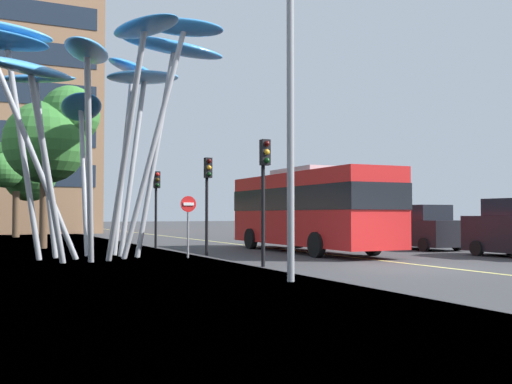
% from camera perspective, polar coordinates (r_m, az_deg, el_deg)
% --- Properties ---
extents(ground, '(120.00, 240.00, 0.10)m').
position_cam_1_polar(ground, '(18.38, 12.41, -7.31)').
color(ground, '#38383A').
extents(red_bus, '(2.93, 10.58, 3.60)m').
position_cam_1_polar(red_bus, '(25.84, 5.00, -1.37)').
color(red_bus, red).
rests_on(red_bus, ground).
extents(leaf_sculpture, '(11.04, 10.92, 9.02)m').
position_cam_1_polar(leaf_sculpture, '(23.31, -15.04, 10.85)').
color(leaf_sculpture, '#9EA0A5').
rests_on(leaf_sculpture, ground).
extents(traffic_light_kerb_near, '(0.28, 0.42, 3.95)m').
position_cam_1_polar(traffic_light_kerb_near, '(18.60, 0.80, 1.63)').
color(traffic_light_kerb_near, black).
rests_on(traffic_light_kerb_near, ground).
extents(traffic_light_kerb_far, '(0.28, 0.42, 3.87)m').
position_cam_1_polar(traffic_light_kerb_far, '(23.82, -4.62, 0.68)').
color(traffic_light_kerb_far, black).
rests_on(traffic_light_kerb_far, ground).
extents(traffic_light_island_mid, '(0.28, 0.42, 3.67)m').
position_cam_1_polar(traffic_light_island_mid, '(29.02, -9.43, -0.06)').
color(traffic_light_island_mid, black).
rests_on(traffic_light_island_mid, ground).
extents(car_parked_mid, '(2.10, 3.96, 2.06)m').
position_cam_1_polar(car_parked_mid, '(28.83, 15.51, -3.36)').
color(car_parked_mid, black).
rests_on(car_parked_mid, ground).
extents(car_parked_far, '(1.93, 4.45, 2.23)m').
position_cam_1_polar(car_parked_far, '(34.45, 6.76, -3.10)').
color(car_parked_far, silver).
rests_on(car_parked_far, ground).
extents(car_side_street, '(1.94, 4.53, 2.02)m').
position_cam_1_polar(car_side_street, '(39.98, 2.87, -3.10)').
color(car_side_street, navy).
rests_on(car_side_street, ground).
extents(street_lamp, '(1.79, 0.44, 8.78)m').
position_cam_1_polar(street_lamp, '(15.25, 4.51, 12.61)').
color(street_lamp, gray).
rests_on(street_lamp, ground).
extents(tree_pavement_near, '(4.45, 5.03, 7.80)m').
position_cam_1_polar(tree_pavement_near, '(30.66, -18.88, 4.94)').
color(tree_pavement_near, brown).
rests_on(tree_pavement_near, ground).
extents(tree_pavement_far, '(4.89, 5.25, 7.00)m').
position_cam_1_polar(tree_pavement_far, '(46.54, -21.10, 1.86)').
color(tree_pavement_far, brown).
rests_on(tree_pavement_far, ground).
extents(no_entry_sign, '(0.60, 0.12, 2.31)m').
position_cam_1_polar(no_entry_sign, '(22.58, -6.47, -2.32)').
color(no_entry_sign, gray).
rests_on(no_entry_sign, ground).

